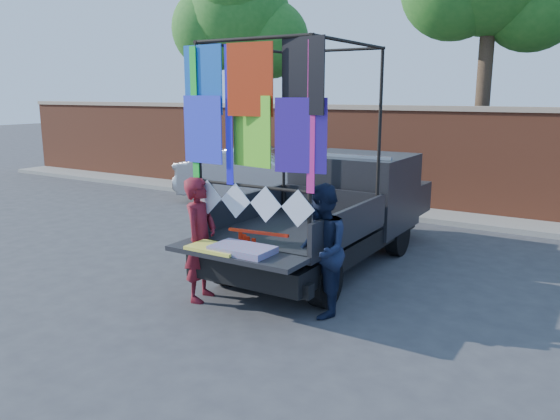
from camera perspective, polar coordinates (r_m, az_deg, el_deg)
The scene contains 9 objects.
ground at distance 8.06m, azimuth -0.63°, elevation -9.03°, with size 90.00×90.00×0.00m, color #38383A.
brick_wall at distance 14.03m, azimuth 14.96°, elevation 5.23°, with size 30.00×0.45×2.61m.
curb at distance 13.57m, azimuth 13.80°, elevation -0.35°, with size 30.00×1.20×0.12m, color gray.
tree_left at distance 18.01m, azimuth -4.41°, elevation 19.12°, with size 4.20×3.30×7.05m.
pickup_truck at distance 9.79m, azimuth 6.45°, elevation 0.23°, with size 2.28×5.72×3.60m.
sedan at distance 14.48m, azimuth -1.93°, elevation 3.55°, with size 1.59×4.57×1.51m, color #A9AAB0.
woman at distance 7.79m, azimuth -8.32°, elevation -3.05°, with size 0.65×0.42×1.77m, color maroon.
man at distance 7.19m, azimuth 4.25°, elevation -4.26°, with size 0.86×0.67×1.77m, color #151C34.
streamer_bundle at distance 7.49m, azimuth -2.97°, elevation -3.63°, with size 0.90×0.15×0.62m.
Camera 1 is at (4.04, -6.34, 2.91)m, focal length 35.00 mm.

